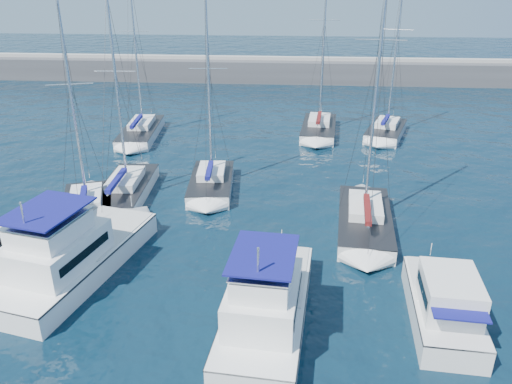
# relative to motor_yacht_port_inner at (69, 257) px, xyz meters

# --- Properties ---
(ground) EXTENTS (220.00, 220.00, 0.00)m
(ground) POSITION_rel_motor_yacht_port_inner_xyz_m (8.74, 0.60, -1.13)
(ground) COLOR black
(ground) RESTS_ON ground
(breakwater) EXTENTS (160.00, 6.00, 4.45)m
(breakwater) POSITION_rel_motor_yacht_port_inner_xyz_m (8.74, 52.60, -0.08)
(breakwater) COLOR #424244
(breakwater) RESTS_ON ground
(motor_yacht_port_inner) EXTENTS (6.10, 11.03, 4.69)m
(motor_yacht_port_inner) POSITION_rel_motor_yacht_port_inner_xyz_m (0.00, 0.00, 0.00)
(motor_yacht_port_inner) COLOR white
(motor_yacht_port_inner) RESTS_ON ground
(motor_yacht_stbd_inner) EXTENTS (4.20, 9.75, 4.69)m
(motor_yacht_stbd_inner) POSITION_rel_motor_yacht_port_inner_xyz_m (10.27, -3.26, -0.00)
(motor_yacht_stbd_inner) COLOR white
(motor_yacht_stbd_inner) RESTS_ON ground
(motor_yacht_stbd_outer) EXTENTS (3.22, 6.93, 3.20)m
(motor_yacht_stbd_outer) POSITION_rel_motor_yacht_port_inner_xyz_m (18.10, -2.42, -0.19)
(motor_yacht_stbd_outer) COLOR silver
(motor_yacht_stbd_outer) RESTS_ON ground
(sailboat_mid_a) EXTENTS (5.40, 8.30, 13.44)m
(sailboat_mid_a) POSITION_rel_motor_yacht_port_inner_xyz_m (-1.82, 6.64, -0.62)
(sailboat_mid_a) COLOR white
(sailboat_mid_a) RESTS_ON ground
(sailboat_mid_b) EXTENTS (3.53, 8.93, 13.77)m
(sailboat_mid_b) POSITION_rel_motor_yacht_port_inner_xyz_m (-0.39, 9.81, -0.63)
(sailboat_mid_b) COLOR silver
(sailboat_mid_b) RESTS_ON ground
(sailboat_mid_c) EXTENTS (3.50, 7.20, 13.66)m
(sailboat_mid_c) POSITION_rel_motor_yacht_port_inner_xyz_m (5.39, 11.82, -0.61)
(sailboat_mid_c) COLOR white
(sailboat_mid_c) RESTS_ON ground
(sailboat_mid_d) EXTENTS (3.93, 8.83, 17.89)m
(sailboat_mid_d) POSITION_rel_motor_yacht_port_inner_xyz_m (15.74, 6.65, -0.58)
(sailboat_mid_d) COLOR silver
(sailboat_mid_d) RESTS_ON ground
(sailboat_back_a) EXTENTS (3.83, 9.41, 15.44)m
(sailboat_back_a) POSITION_rel_motor_yacht_port_inner_xyz_m (-3.41, 24.02, -0.61)
(sailboat_back_a) COLOR white
(sailboat_back_a) RESTS_ON ground
(sailboat_back_b) EXTENTS (3.88, 8.57, 16.92)m
(sailboat_back_b) POSITION_rel_motor_yacht_port_inner_xyz_m (13.65, 26.43, -0.59)
(sailboat_back_b) COLOR silver
(sailboat_back_b) RESTS_ON ground
(sailboat_back_c) EXTENTS (5.10, 7.69, 15.72)m
(sailboat_back_c) POSITION_rel_motor_yacht_port_inner_xyz_m (20.07, 26.00, -0.59)
(sailboat_back_c) COLOR white
(sailboat_back_c) RESTS_ON ground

